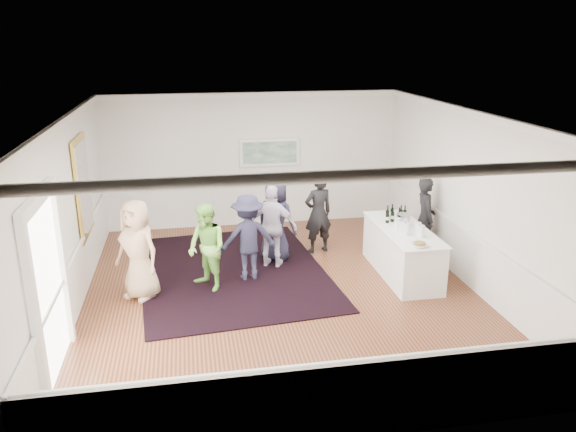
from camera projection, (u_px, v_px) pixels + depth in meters
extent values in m
plane|color=brown|center=(281.00, 292.00, 10.19)|extent=(8.00, 8.00, 0.00)
cube|color=white|center=(280.00, 115.00, 9.20)|extent=(7.00, 8.00, 0.02)
cube|color=white|center=(68.00, 219.00, 9.10)|extent=(0.02, 8.00, 3.20)
cube|color=white|center=(469.00, 198.00, 10.29)|extent=(0.02, 8.00, 3.20)
cube|color=white|center=(253.00, 160.00, 13.44)|extent=(7.00, 0.02, 3.20)
cube|color=white|center=(344.00, 317.00, 5.95)|extent=(7.00, 0.02, 3.20)
cube|color=gold|center=(83.00, 187.00, 10.26)|extent=(0.04, 1.25, 1.85)
cube|color=white|center=(84.00, 187.00, 10.27)|extent=(0.01, 1.05, 1.65)
cube|color=white|center=(36.00, 321.00, 6.69)|extent=(0.10, 0.14, 2.40)
cube|color=white|center=(63.00, 268.00, 8.22)|extent=(0.10, 0.14, 2.40)
cube|color=white|center=(37.00, 199.00, 7.06)|extent=(0.10, 1.78, 0.16)
cube|color=white|center=(48.00, 292.00, 7.45)|extent=(0.02, 1.50, 2.40)
cube|color=white|center=(270.00, 152.00, 13.41)|extent=(1.44, 0.05, 0.66)
cube|color=#26663C|center=(270.00, 153.00, 13.38)|extent=(1.30, 0.01, 0.52)
cube|color=black|center=(233.00, 271.00, 11.07)|extent=(3.91, 4.90, 0.02)
cube|color=white|center=(402.00, 252.00, 10.82)|extent=(0.83, 2.27, 0.93)
cube|color=white|center=(403.00, 229.00, 10.68)|extent=(0.89, 2.33, 0.02)
imported|color=black|center=(425.00, 218.00, 11.53)|extent=(0.48, 0.67, 1.73)
imported|color=tan|center=(138.00, 250.00, 9.74)|extent=(1.04, 1.00, 1.80)
imported|color=#86D354|center=(207.00, 248.00, 10.09)|extent=(0.94, 0.99, 1.61)
imported|color=silver|center=(273.00, 227.00, 11.09)|extent=(1.07, 0.76, 1.68)
imported|color=#212137|center=(248.00, 237.00, 10.52)|extent=(1.14, 0.73, 1.66)
imported|color=black|center=(318.00, 213.00, 11.85)|extent=(0.71, 0.55, 1.72)
imported|color=#212137|center=(276.00, 220.00, 11.45)|extent=(1.00, 0.93, 1.71)
cylinder|color=#54A039|center=(402.00, 228.00, 10.35)|extent=(0.12, 0.12, 0.24)
cylinder|color=#C73A5A|center=(418.00, 228.00, 10.33)|extent=(0.12, 0.12, 0.24)
cylinder|color=#83B641|center=(398.00, 223.00, 10.58)|extent=(0.12, 0.12, 0.24)
cylinder|color=beige|center=(421.00, 231.00, 10.17)|extent=(0.12, 0.12, 0.24)
cylinder|color=silver|center=(407.00, 229.00, 10.29)|extent=(0.12, 0.12, 0.24)
cylinder|color=silver|center=(403.00, 220.00, 10.76)|extent=(0.26, 0.26, 0.25)
imported|color=white|center=(420.00, 245.00, 9.75)|extent=(0.29, 0.29, 0.07)
cylinder|color=olive|center=(420.00, 244.00, 9.74)|extent=(0.19, 0.19, 0.04)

